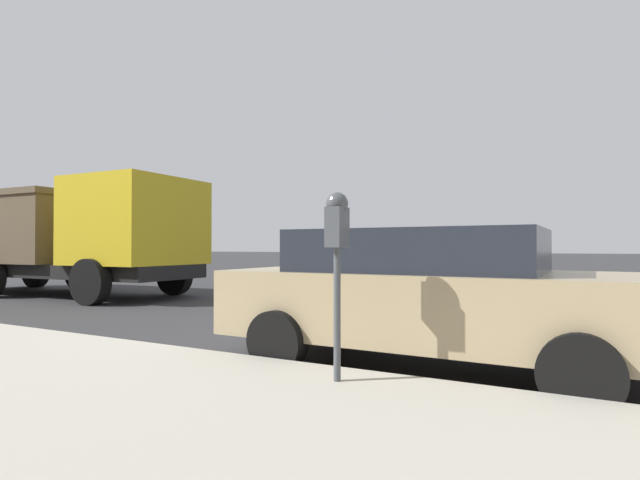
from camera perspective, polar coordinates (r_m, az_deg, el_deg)
ground_plane at (r=7.04m, az=6.71°, el=-11.43°), size 220.00×220.00×0.00m
parking_meter at (r=4.20m, az=1.97°, el=0.43°), size 0.21×0.19×1.59m
car_tan at (r=5.52m, az=12.61°, el=-6.03°), size 2.12×4.53×1.48m
dump_truck at (r=15.43m, az=-27.80°, el=0.58°), size 3.26×8.50×2.98m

